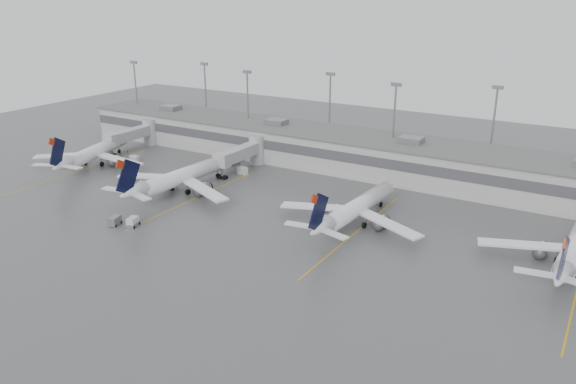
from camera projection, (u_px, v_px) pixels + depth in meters
The scene contains 19 objects.
ground at pixel (187, 263), 86.54m from camera, with size 260.00×260.00×0.00m, color #4D4D4F.
terminal at pixel (348, 151), 131.91m from camera, with size 152.00×17.00×9.45m.
light_masts at pixel (360, 113), 133.91m from camera, with size 142.40×8.00×20.60m.
jet_bridge_left at pixel (139, 134), 149.04m from camera, with size 4.00×17.20×7.00m.
jet_bridge_right at pixel (247, 152), 132.06m from camera, with size 4.00×17.20×7.00m.
stand_markings at pixel (271, 213), 105.90m from camera, with size 105.25×40.00×0.01m.
jet_far_left at pixel (94, 152), 134.21m from camera, with size 27.61×31.41×10.44m.
jet_mid_left at pixel (181, 177), 116.16m from camera, with size 29.78×33.44×10.81m.
jet_mid_right at pixel (355, 208), 99.86m from camera, with size 27.82×31.25×10.11m.
jet_far_right at pixel (575, 248), 84.49m from camera, with size 27.60×31.00×10.02m.
baggage_tug at pixel (133, 223), 99.89m from camera, with size 2.28×2.93×1.67m.
baggage_cart at pixel (115, 221), 100.41m from camera, with size 2.07×2.81×1.62m.
gse_uld_a at pixel (134, 159), 137.80m from camera, with size 2.14×1.42×1.51m, color silver.
gse_uld_b at pixel (242, 171), 128.38m from camera, with size 2.33×1.55×1.65m, color silver.
gse_uld_c at pixel (374, 199), 111.12m from camera, with size 2.33×1.55×1.65m, color silver.
gse_loader at pixel (231, 160), 135.16m from camera, with size 2.18×3.48×2.18m, color slate.
cone_a at pixel (128, 151), 145.97m from camera, with size 0.42×0.42×0.67m, color #DE4704.
cone_b at pixel (242, 175), 127.10m from camera, with size 0.46×0.46×0.74m, color #DE4704.
cone_c at pixel (329, 210), 106.68m from camera, with size 0.49×0.49×0.77m, color #DE4704.
Camera 1 is at (53.49, -58.57, 39.54)m, focal length 35.00 mm.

